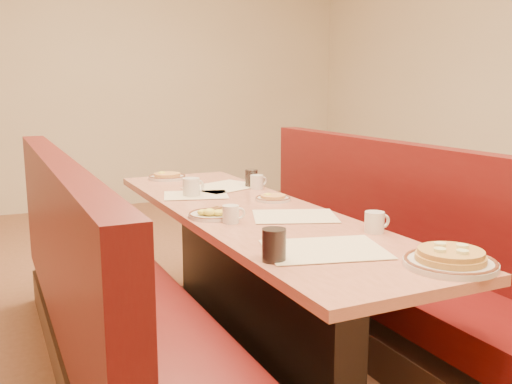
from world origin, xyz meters
name	(u,v)px	position (x,y,z in m)	size (l,w,h in m)	color
ground	(251,352)	(0.00, 0.00, 0.00)	(8.00, 8.00, 0.00)	#9E6647
diner_table	(251,283)	(0.00, 0.00, 0.37)	(0.70, 2.50, 0.75)	black
booth_left	(104,309)	(-0.73, 0.00, 0.36)	(0.55, 2.50, 1.05)	#4C3326
booth_right	(369,266)	(0.73, 0.00, 0.36)	(0.55, 2.50, 1.05)	#4C3326
placemat_near_left	(325,249)	(-0.05, -0.75, 0.75)	(0.44, 0.33, 0.00)	#FFECC7
placemat_near_right	(295,216)	(0.12, -0.22, 0.75)	(0.38, 0.29, 0.00)	#FFECC7
placemat_far_left	(196,195)	(-0.12, 0.47, 0.75)	(0.35, 0.26, 0.00)	#FFECC7
placemat_far_right	(223,187)	(0.12, 0.65, 0.75)	(0.42, 0.31, 0.00)	#FFECC7
pancake_plate	(450,260)	(0.23, -1.10, 0.77)	(0.31, 0.31, 0.07)	silver
eggs_plate	(214,214)	(-0.22, -0.06, 0.76)	(0.24, 0.24, 0.05)	silver
extra_plate_mid	(273,198)	(0.21, 0.17, 0.76)	(0.19, 0.19, 0.04)	silver
extra_plate_far	(167,176)	(-0.09, 1.10, 0.77)	(0.25, 0.25, 0.05)	silver
coffee_mug_a	(375,222)	(0.28, -0.62, 0.80)	(0.12, 0.08, 0.09)	silver
coffee_mug_b	(231,214)	(-0.19, -0.20, 0.79)	(0.11, 0.07, 0.08)	silver
coffee_mug_c	(257,182)	(0.28, 0.52, 0.79)	(0.11, 0.08, 0.08)	silver
coffee_mug_d	(192,187)	(-0.14, 0.47, 0.80)	(0.13, 0.09, 0.10)	silver
soda_tumbler_near	(274,245)	(-0.28, -0.79, 0.81)	(0.08, 0.08, 0.12)	black
soda_tumbler_mid	(251,178)	(0.28, 0.59, 0.80)	(0.08, 0.08, 0.11)	black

